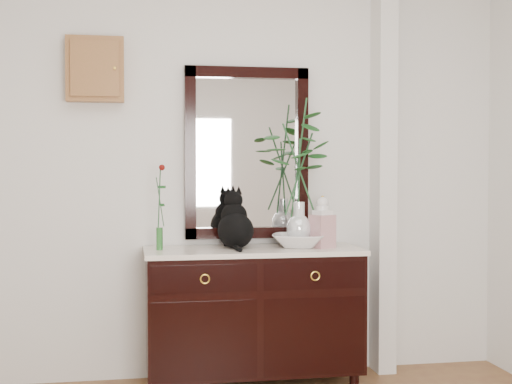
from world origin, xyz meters
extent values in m
cube|color=silver|center=(0.00, 1.98, 1.35)|extent=(3.60, 0.04, 2.70)
cube|color=silver|center=(1.00, 1.90, 1.35)|extent=(0.12, 0.20, 2.70)
cube|color=black|center=(0.10, 1.73, 0.46)|extent=(1.30, 0.50, 0.82)
cube|color=white|center=(0.10, 1.73, 0.83)|extent=(1.33, 0.52, 0.03)
cube|color=black|center=(0.10, 1.97, 1.44)|extent=(0.80, 0.06, 1.10)
cube|color=white|center=(0.10, 1.98, 1.44)|extent=(0.66, 0.01, 0.96)
cube|color=brown|center=(-0.85, 1.94, 1.95)|extent=(0.35, 0.10, 0.40)
imported|color=silver|center=(0.39, 1.74, 0.89)|extent=(0.41, 0.41, 0.08)
camera|label=1|loc=(-0.65, -2.56, 1.35)|focal=50.00mm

